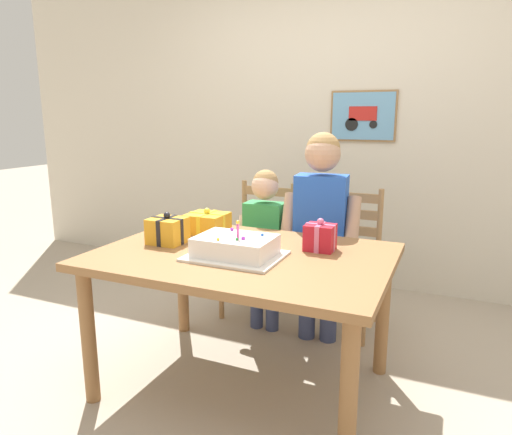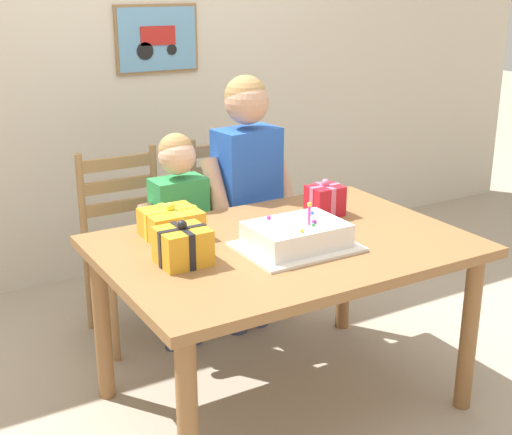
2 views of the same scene
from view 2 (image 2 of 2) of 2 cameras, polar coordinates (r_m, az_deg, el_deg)
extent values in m
plane|color=tan|center=(3.12, 2.14, -14.55)|extent=(20.00, 20.00, 0.00)
cube|color=beige|center=(4.23, -11.06, 12.83)|extent=(6.40, 0.08, 2.60)
cube|color=olive|center=(4.26, -8.00, 14.10)|extent=(0.51, 0.02, 0.39)
cube|color=#669EC6|center=(4.25, -7.95, 14.10)|extent=(0.48, 0.01, 0.36)
cube|color=red|center=(4.24, -7.93, 14.36)|extent=(0.22, 0.01, 0.11)
cylinder|color=black|center=(4.22, -8.96, 13.16)|extent=(0.10, 0.01, 0.10)
cylinder|color=black|center=(4.28, -6.82, 13.33)|extent=(0.06, 0.01, 0.06)
cube|color=olive|center=(2.79, 2.32, -2.35)|extent=(1.42, 0.99, 0.04)
cylinder|color=olive|center=(2.37, -5.54, -16.59)|extent=(0.07, 0.07, 0.69)
cylinder|color=olive|center=(3.03, 16.85, -8.92)|extent=(0.07, 0.07, 0.69)
cylinder|color=olive|center=(3.04, -12.34, -8.43)|extent=(0.07, 0.07, 0.69)
cylinder|color=olive|center=(3.58, 7.14, -3.84)|extent=(0.07, 0.07, 0.69)
cube|color=white|center=(2.72, 3.35, -2.36)|extent=(0.44, 0.34, 0.01)
cube|color=white|center=(2.70, 3.37, -1.35)|extent=(0.36, 0.26, 0.09)
cylinder|color=#E04C9E|center=(2.66, 4.32, 0.13)|extent=(0.01, 0.01, 0.07)
sphere|color=yellow|center=(2.65, 4.34, 1.06)|extent=(0.02, 0.02, 0.02)
sphere|color=green|center=(2.66, 4.67, -0.57)|extent=(0.01, 0.01, 0.01)
sphere|color=purple|center=(2.73, 1.03, -0.01)|extent=(0.02, 0.02, 0.02)
sphere|color=blue|center=(2.79, 4.55, 0.38)|extent=(0.02, 0.02, 0.02)
sphere|color=yellow|center=(2.59, 3.74, -1.09)|extent=(0.01, 0.01, 0.01)
sphere|color=purple|center=(2.69, 4.74, -0.35)|extent=(0.02, 0.02, 0.02)
cube|color=red|center=(3.10, 5.59, 1.37)|extent=(0.14, 0.12, 0.13)
cube|color=#DB668E|center=(3.10, 5.59, 1.37)|extent=(0.15, 0.02, 0.14)
cube|color=#DB668E|center=(3.10, 5.59, 1.37)|extent=(0.02, 0.13, 0.14)
sphere|color=#DB668E|center=(3.07, 5.64, 2.81)|extent=(0.04, 0.04, 0.04)
cube|color=gold|center=(2.84, -6.87, -0.49)|extent=(0.22, 0.20, 0.11)
cube|color=yellow|center=(2.84, -6.87, -0.49)|extent=(0.22, 0.02, 0.12)
cube|color=yellow|center=(2.84, -6.87, -0.49)|extent=(0.02, 0.21, 0.12)
sphere|color=yellow|center=(2.82, -6.93, 0.86)|extent=(0.04, 0.04, 0.04)
cube|color=gold|center=(2.57, -5.98, -2.29)|extent=(0.18, 0.16, 0.13)
cube|color=black|center=(2.57, -5.98, -2.29)|extent=(0.18, 0.02, 0.14)
cube|color=black|center=(2.57, -5.98, -2.29)|extent=(0.02, 0.17, 0.14)
sphere|color=black|center=(2.54, -6.04, -0.57)|extent=(0.04, 0.04, 0.04)
cube|color=#A87A4C|center=(3.49, -9.72, -2.72)|extent=(0.42, 0.42, 0.04)
cylinder|color=#A87A4C|center=(3.49, -5.44, -6.75)|extent=(0.04, 0.04, 0.43)
cylinder|color=#A87A4C|center=(3.36, -11.37, -8.05)|extent=(0.04, 0.04, 0.43)
cylinder|color=#A87A4C|center=(3.81, -7.88, -4.59)|extent=(0.04, 0.04, 0.43)
cylinder|color=#A87A4C|center=(3.69, -13.35, -5.69)|extent=(0.04, 0.04, 0.43)
cylinder|color=#A87A4C|center=(3.64, -8.22, 2.36)|extent=(0.04, 0.04, 0.45)
cylinder|color=#A87A4C|center=(3.53, -13.92, 1.44)|extent=(0.04, 0.04, 0.45)
cube|color=#A87A4C|center=(3.60, -10.96, 0.88)|extent=(0.36, 0.03, 0.06)
cube|color=#A87A4C|center=(3.57, -11.07, 2.60)|extent=(0.36, 0.03, 0.06)
cube|color=#A87A4C|center=(3.54, -11.18, 4.35)|extent=(0.36, 0.03, 0.06)
cube|color=#A87A4C|center=(3.73, -1.09, -1.04)|extent=(0.43, 0.43, 0.04)
cylinder|color=#A87A4C|center=(3.75, 2.88, -4.79)|extent=(0.04, 0.04, 0.43)
cylinder|color=#A87A4C|center=(3.58, -2.31, -5.99)|extent=(0.04, 0.04, 0.43)
cylinder|color=#A87A4C|center=(4.05, 0.02, -2.93)|extent=(0.04, 0.04, 0.43)
cylinder|color=#A87A4C|center=(3.89, -4.87, -3.93)|extent=(0.04, 0.04, 0.43)
cylinder|color=#A87A4C|center=(3.90, 0.02, 3.64)|extent=(0.04, 0.04, 0.45)
cylinder|color=#A87A4C|center=(3.73, -5.07, 2.88)|extent=(0.04, 0.04, 0.45)
cube|color=#A87A4C|center=(3.83, -2.46, 2.30)|extent=(0.36, 0.03, 0.06)
cube|color=#A87A4C|center=(3.80, -2.48, 3.93)|extent=(0.36, 0.03, 0.06)
cube|color=#A87A4C|center=(3.77, -2.51, 5.58)|extent=(0.36, 0.03, 0.06)
cylinder|color=#38426B|center=(3.62, 0.18, -5.15)|extent=(0.10, 0.10, 0.49)
cylinder|color=#38426B|center=(3.55, -1.58, -5.67)|extent=(0.10, 0.10, 0.49)
cube|color=blue|center=(3.41, -0.72, 2.62)|extent=(0.32, 0.21, 0.56)
cylinder|color=tan|center=(3.50, 2.18, 2.71)|extent=(0.10, 0.24, 0.37)
cylinder|color=tan|center=(3.28, -3.06, 1.61)|extent=(0.10, 0.24, 0.37)
sphere|color=tan|center=(3.32, -0.75, 9.31)|extent=(0.21, 0.21, 0.21)
sphere|color=#A87F4C|center=(3.32, -0.86, 9.78)|extent=(0.20, 0.20, 0.20)
cylinder|color=#38426B|center=(3.48, -5.13, -7.11)|extent=(0.09, 0.09, 0.40)
cylinder|color=#38426B|center=(3.44, -6.79, -7.51)|extent=(0.09, 0.09, 0.40)
cube|color=#2D934C|center=(3.29, -6.20, -0.64)|extent=(0.25, 0.16, 0.45)
cylinder|color=#E0B293|center=(3.34, -3.55, -0.57)|extent=(0.07, 0.19, 0.30)
cylinder|color=#E0B293|center=(3.21, -8.46, -1.53)|extent=(0.07, 0.19, 0.30)
sphere|color=#E0B293|center=(3.20, -6.40, 4.97)|extent=(0.17, 0.17, 0.17)
sphere|color=#A87F4C|center=(3.20, -6.50, 5.38)|extent=(0.16, 0.16, 0.16)
camera|label=1|loc=(2.38, 53.29, 3.35)|focal=32.22mm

